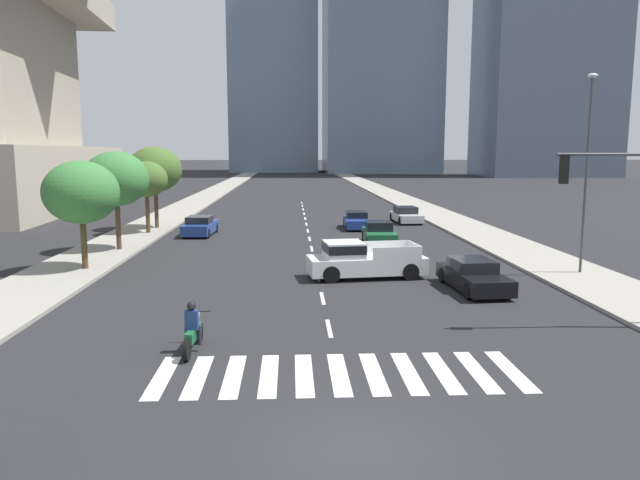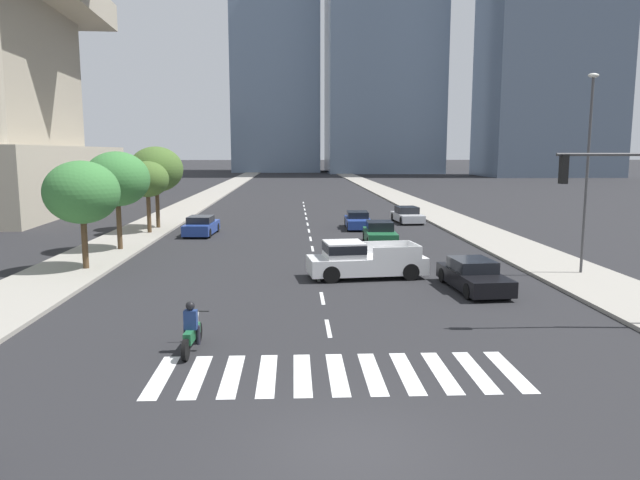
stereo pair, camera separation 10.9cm
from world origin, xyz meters
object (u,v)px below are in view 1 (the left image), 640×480
object	(u,v)px
pickup_truck	(361,260)
street_tree_fourth	(155,170)
street_tree_third	(146,180)
sedan_silver_0	(406,215)
traffic_signal_near	(631,201)
sedan_blue_1	(200,226)
sedan_green_2	(379,234)
street_tree_nearest	(81,193)
street_lamp_east	(587,161)
street_tree_second	(116,179)
sedan_black_4	(473,276)
sedan_blue_3	(356,221)
motorcycle_trailing	(193,332)

from	to	relation	value
pickup_truck	street_tree_fourth	bearing A→B (deg)	-60.18
pickup_truck	street_tree_third	size ratio (longest dim) A/B	1.12
sedan_silver_0	traffic_signal_near	distance (m)	29.40
sedan_blue_1	sedan_green_2	world-z (taller)	sedan_green_2
pickup_truck	street_tree_nearest	distance (m)	13.45
traffic_signal_near	street_lamp_east	distance (m)	8.70
sedan_green_2	street_tree_second	size ratio (longest dim) A/B	0.77
sedan_green_2	street_lamp_east	bearing A→B (deg)	41.06
sedan_blue_1	sedan_green_2	bearing A→B (deg)	-108.16
sedan_silver_0	traffic_signal_near	bearing A→B (deg)	-1.00
traffic_signal_near	street_tree_second	bearing A→B (deg)	-37.88
sedan_black_4	street_lamp_east	world-z (taller)	street_lamp_east
sedan_silver_0	sedan_blue_3	world-z (taller)	sedan_silver_0
traffic_signal_near	street_lamp_east	world-z (taller)	street_lamp_east
pickup_truck	street_lamp_east	world-z (taller)	street_lamp_east
street_tree_fourth	traffic_signal_near	bearing A→B (deg)	-51.41
sedan_black_4	street_tree_third	bearing A→B (deg)	-139.40
pickup_truck	street_tree_second	bearing A→B (deg)	-37.65
traffic_signal_near	sedan_green_2	bearing A→B (deg)	-73.66
sedan_black_4	street_tree_second	world-z (taller)	street_tree_second
sedan_green_2	street_lamp_east	xyz separation A→B (m)	(7.92, -9.77, 4.59)
traffic_signal_near	street_tree_nearest	bearing A→B (deg)	-26.56
sedan_blue_3	street_tree_second	bearing A→B (deg)	-55.21
sedan_green_2	street_tree_fourth	distance (m)	17.47
pickup_truck	sedan_silver_0	distance (m)	21.85
sedan_silver_0	street_tree_second	world-z (taller)	street_tree_second
motorcycle_trailing	street_lamp_east	distance (m)	19.46
pickup_truck	sedan_silver_0	world-z (taller)	pickup_truck
sedan_green_2	sedan_black_4	xyz separation A→B (m)	(2.10, -12.38, -0.05)
sedan_silver_0	street_tree_second	distance (m)	23.46
motorcycle_trailing	sedan_blue_1	size ratio (longest dim) A/B	0.50
pickup_truck	street_tree_second	world-z (taller)	street_tree_second
sedan_blue_1	street_tree_third	distance (m)	4.82
pickup_truck	traffic_signal_near	distance (m)	11.60
sedan_black_4	street_tree_nearest	world-z (taller)	street_tree_nearest
street_lamp_east	street_tree_nearest	size ratio (longest dim) A/B	1.75
sedan_green_2	street_tree_third	size ratio (longest dim) A/B	0.88
pickup_truck	sedan_green_2	distance (m)	10.08
sedan_blue_1	sedan_blue_3	distance (m)	11.47
street_lamp_east	street_tree_fourth	bearing A→B (deg)	142.94
sedan_blue_3	street_tree_third	bearing A→B (deg)	-78.49
motorcycle_trailing	sedan_green_2	world-z (taller)	motorcycle_trailing
sedan_blue_1	street_lamp_east	size ratio (longest dim) A/B	0.50
sedan_silver_0	street_tree_third	size ratio (longest dim) A/B	0.90
street_tree_third	street_tree_fourth	distance (m)	2.75
street_tree_third	sedan_blue_3	bearing A→B (deg)	10.03
sedan_green_2	street_tree_nearest	world-z (taller)	street_tree_nearest
traffic_signal_near	street_tree_third	size ratio (longest dim) A/B	1.19
motorcycle_trailing	sedan_silver_0	distance (m)	33.04
sedan_blue_3	street_tree_second	size ratio (longest dim) A/B	0.79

